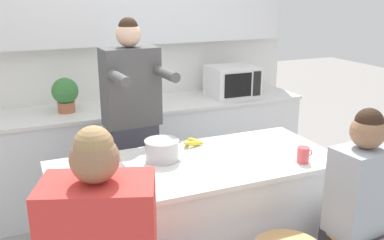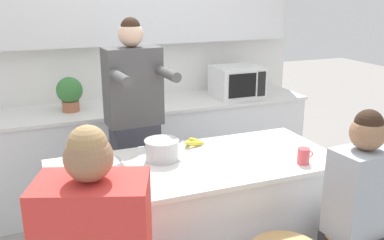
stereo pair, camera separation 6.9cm
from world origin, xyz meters
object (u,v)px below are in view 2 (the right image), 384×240
object	(u,v)px
coffee_cup_far	(304,156)
banana_bunch	(193,142)
person_cooking	(135,137)
fruit_bowl	(102,166)
kitchen_island	(196,228)
microwave	(237,81)
coffee_cup_near	(101,180)
cooking_pot	(162,150)
juice_carton	(93,144)
potted_plant	(70,93)
person_seated_near	(355,236)

from	to	relation	value
coffee_cup_far	banana_bunch	distance (m)	0.74
person_cooking	fruit_bowl	size ratio (longest dim) A/B	7.97
kitchen_island	microwave	size ratio (longest dim) A/B	3.83
coffee_cup_near	coffee_cup_far	bearing A→B (deg)	-5.58
fruit_bowl	banana_bunch	world-z (taller)	fruit_bowl
cooking_pot	fruit_bowl	world-z (taller)	cooking_pot
fruit_bowl	juice_carton	bearing A→B (deg)	95.91
cooking_pot	potted_plant	world-z (taller)	potted_plant
person_cooking	cooking_pot	size ratio (longest dim) A/B	5.79
cooking_pot	banana_bunch	size ratio (longest dim) A/B	1.79
microwave	coffee_cup_far	bearing A→B (deg)	-104.13
person_seated_near	banana_bunch	distance (m)	1.16
cooking_pot	coffee_cup_near	xyz separation A→B (m)	(-0.42, -0.26, -0.02)
cooking_pot	potted_plant	xyz separation A→B (m)	(-0.40, 1.39, 0.10)
potted_plant	coffee_cup_far	bearing A→B (deg)	-56.19
juice_carton	microwave	world-z (taller)	microwave
kitchen_island	juice_carton	bearing A→B (deg)	154.01
coffee_cup_near	potted_plant	world-z (taller)	potted_plant
person_cooking	coffee_cup_far	world-z (taller)	person_cooking
fruit_bowl	microwave	size ratio (longest dim) A/B	0.48
person_seated_near	coffee_cup_near	world-z (taller)	person_seated_near
juice_carton	potted_plant	bearing A→B (deg)	90.00
fruit_bowl	coffee_cup_far	world-z (taller)	coffee_cup_far
potted_plant	juice_carton	bearing A→B (deg)	-90.00
kitchen_island	banana_bunch	world-z (taller)	banana_bunch
juice_carton	potted_plant	xyz separation A→B (m)	(0.00, 1.22, 0.06)
kitchen_island	person_seated_near	distance (m)	0.96
person_seated_near	coffee_cup_far	size ratio (longest dim) A/B	12.75
person_cooking	person_seated_near	world-z (taller)	person_cooking
person_cooking	cooking_pot	bearing A→B (deg)	-92.77
cooking_pot	microwave	world-z (taller)	microwave
fruit_bowl	cooking_pot	bearing A→B (deg)	3.71
juice_carton	potted_plant	size ratio (longest dim) A/B	0.69
juice_carton	microwave	xyz separation A→B (m)	(1.62, 1.18, 0.05)
cooking_pot	banana_bunch	xyz separation A→B (m)	(0.27, 0.16, -0.04)
cooking_pot	microwave	xyz separation A→B (m)	(1.22, 1.35, 0.08)
person_cooking	juice_carton	world-z (taller)	person_cooking
microwave	person_seated_near	bearing A→B (deg)	-99.28
banana_bunch	coffee_cup_near	bearing A→B (deg)	-148.88
potted_plant	person_cooking	bearing A→B (deg)	-63.40
cooking_pot	coffee_cup_near	bearing A→B (deg)	-148.83
person_seated_near	banana_bunch	size ratio (longest dim) A/B	8.02
fruit_bowl	coffee_cup_near	xyz separation A→B (m)	(-0.05, -0.23, 0.02)
coffee_cup_far	microwave	distance (m)	1.78
fruit_bowl	potted_plant	size ratio (longest dim) A/B	0.73
person_cooking	potted_plant	xyz separation A→B (m)	(-0.38, 0.76, 0.22)
coffee_cup_far	coffee_cup_near	bearing A→B (deg)	174.42
person_seated_near	fruit_bowl	size ratio (longest dim) A/B	6.16
coffee_cup_near	juice_carton	world-z (taller)	juice_carton
coffee_cup_far	juice_carton	bearing A→B (deg)	155.29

